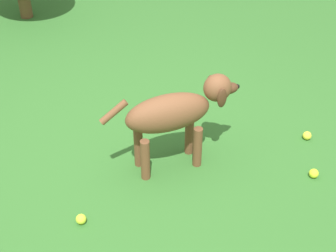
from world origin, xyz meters
The scene contains 5 objects.
ground centered at (0.00, 0.00, 0.00)m, with size 14.00×14.00×0.00m, color #2D6026.
dog centered at (-0.21, -0.16, 0.44)m, with size 0.76×0.71×0.66m.
tennis_ball_0 centered at (-1.04, -0.79, 0.03)m, with size 0.07×0.07×0.07m, color yellow.
tennis_ball_1 centered at (-1.15, -0.37, 0.03)m, with size 0.07×0.07×0.07m, color #CBE02A.
tennis_ball_2 centered at (0.13, 0.59, 0.03)m, with size 0.07×0.07×0.07m, color #C2D931.
Camera 1 is at (-1.14, 2.31, 2.30)m, focal length 52.02 mm.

